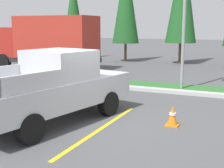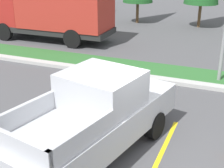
{
  "view_description": "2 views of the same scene",
  "coord_description": "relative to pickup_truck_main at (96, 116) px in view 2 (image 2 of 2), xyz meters",
  "views": [
    {
      "loc": [
        4.27,
        -7.98,
        2.79
      ],
      "look_at": [
        -0.12,
        1.79,
        0.83
      ],
      "focal_mm": 50.86,
      "sensor_mm": 36.0,
      "label": 1
    },
    {
      "loc": [
        2.04,
        -6.76,
        4.75
      ],
      "look_at": [
        -1.05,
        0.79,
        1.42
      ],
      "focal_mm": 52.22,
      "sensor_mm": 36.0,
      "label": 2
    }
  ],
  "objects": [
    {
      "name": "ground_plane",
      "position": [
        0.98,
        0.43,
        -1.04
      ],
      "size": [
        120.0,
        120.0,
        0.0
      ],
      "primitive_type": "plane",
      "color": "#4C4C4F"
    },
    {
      "name": "parking_line_near",
      "position": [
        -1.56,
        -0.05,
        -1.04
      ],
      "size": [
        0.12,
        4.8,
        0.01
      ],
      "primitive_type": "cube",
      "color": "yellow",
      "rests_on": "ground"
    },
    {
      "name": "parking_line_far",
      "position": [
        1.54,
        -0.05,
        -1.04
      ],
      "size": [
        0.12,
        4.8,
        0.01
      ],
      "primitive_type": "cube",
      "color": "yellow",
      "rests_on": "ground"
    },
    {
      "name": "curb_strip",
      "position": [
        0.98,
        5.43,
        -0.97
      ],
      "size": [
        56.0,
        0.4,
        0.15
      ],
      "primitive_type": "cube",
      "color": "#B2B2AD",
      "rests_on": "ground"
    },
    {
      "name": "grass_median",
      "position": [
        0.98,
        6.53,
        -1.01
      ],
      "size": [
        56.0,
        1.8,
        0.06
      ],
      "primitive_type": "cube",
      "color": "#2D662D",
      "rests_on": "ground"
    },
    {
      "name": "pickup_truck_main",
      "position": [
        0.0,
        0.0,
        0.0
      ],
      "size": [
        2.96,
        5.5,
        2.1
      ],
      "color": "black",
      "rests_on": "ground"
    },
    {
      "name": "cargo_truck_distant",
      "position": [
        -6.91,
        9.45,
        0.81
      ],
      "size": [
        6.83,
        2.57,
        3.4
      ],
      "color": "black",
      "rests_on": "ground"
    }
  ]
}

